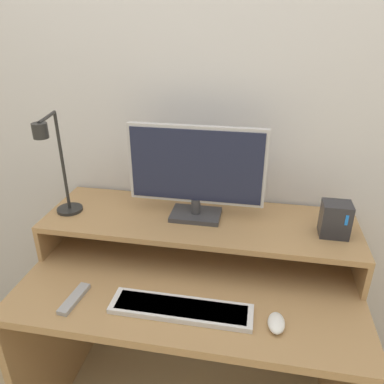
# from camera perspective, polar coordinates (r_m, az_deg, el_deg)

# --- Properties ---
(wall_back) EXTENTS (6.00, 0.05, 2.50)m
(wall_back) POSITION_cam_1_polar(r_m,az_deg,el_deg) (1.52, 2.67, 13.14)
(wall_back) COLOR silver
(wall_back) RESTS_ON ground_plane
(desk) EXTENTS (1.20, 0.68, 0.71)m
(desk) POSITION_cam_1_polar(r_m,az_deg,el_deg) (1.55, -0.01, -18.34)
(desk) COLOR #A87F51
(desk) RESTS_ON ground_plane
(monitor_shelf) EXTENTS (1.20, 0.37, 0.15)m
(monitor_shelf) POSITION_cam_1_polar(r_m,az_deg,el_deg) (1.47, 1.11, -4.77)
(monitor_shelf) COLOR #A87F51
(monitor_shelf) RESTS_ON desk
(monitor) EXTENTS (0.51, 0.13, 0.36)m
(monitor) POSITION_cam_1_polar(r_m,az_deg,el_deg) (1.38, 0.62, 3.27)
(monitor) COLOR #38383D
(monitor) RESTS_ON monitor_shelf
(desk_lamp) EXTENTS (0.10, 0.22, 0.41)m
(desk_lamp) POSITION_cam_1_polar(r_m,az_deg,el_deg) (1.45, -19.89, 3.44)
(desk_lamp) COLOR black
(desk_lamp) RESTS_ON monitor_shelf
(router_dock) EXTENTS (0.10, 0.08, 0.13)m
(router_dock) POSITION_cam_1_polar(r_m,az_deg,el_deg) (1.41, 20.99, -3.91)
(router_dock) COLOR #28282D
(router_dock) RESTS_ON monitor_shelf
(keyboard) EXTENTS (0.46, 0.11, 0.02)m
(keyboard) POSITION_cam_1_polar(r_m,az_deg,el_deg) (1.26, -1.62, -17.36)
(keyboard) COLOR silver
(keyboard) RESTS_ON desk
(mouse) EXTENTS (0.05, 0.09, 0.03)m
(mouse) POSITION_cam_1_polar(r_m,az_deg,el_deg) (1.24, 12.73, -18.89)
(mouse) COLOR white
(mouse) RESTS_ON desk
(remote_control) EXTENTS (0.05, 0.15, 0.02)m
(remote_control) POSITION_cam_1_polar(r_m,az_deg,el_deg) (1.36, -17.51, -15.25)
(remote_control) COLOR #99999E
(remote_control) RESTS_ON desk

